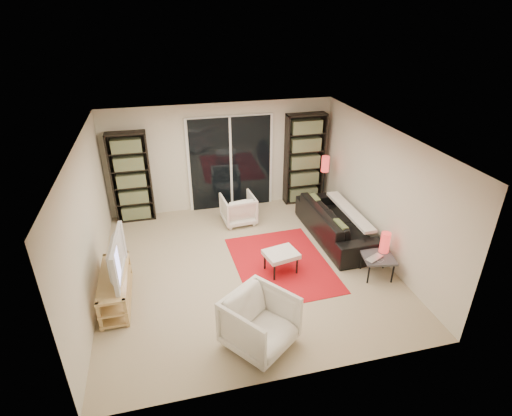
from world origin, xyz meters
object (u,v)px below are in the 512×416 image
at_px(bookshelf_right, 304,159).
at_px(floor_lamp, 325,170).
at_px(ottoman, 281,255).
at_px(armchair_front, 260,322).
at_px(side_table, 378,258).
at_px(bookshelf_left, 131,178).
at_px(sofa, 336,222).
at_px(armchair_back, 238,209).
at_px(tv_stand, 116,288).

relative_size(bookshelf_right, floor_lamp, 1.64).
bearing_deg(ottoman, bookshelf_right, 62.86).
bearing_deg(bookshelf_right, armchair_front, -116.93).
height_order(side_table, floor_lamp, floor_lamp).
relative_size(bookshelf_left, bookshelf_right, 0.93).
height_order(bookshelf_left, ottoman, bookshelf_left).
relative_size(sofa, armchair_back, 3.27).
bearing_deg(floor_lamp, armchair_back, -175.88).
xyz_separation_m(bookshelf_left, sofa, (3.92, -1.77, -0.64)).
bearing_deg(armchair_back, bookshelf_left, -22.53).
bearing_deg(sofa, armchair_front, 136.41).
bearing_deg(tv_stand, side_table, -4.92).
relative_size(tv_stand, armchair_front, 1.54).
relative_size(bookshelf_right, tv_stand, 1.58).
bearing_deg(bookshelf_right, sofa, -87.82).
height_order(tv_stand, armchair_back, armchair_back).
height_order(tv_stand, armchair_front, armchair_front).
bearing_deg(armchair_front, bookshelf_right, 26.54).
distance_m(sofa, armchair_front, 3.27).
relative_size(bookshelf_right, ottoman, 3.30).
bearing_deg(bookshelf_left, tv_stand, -95.23).
bearing_deg(floor_lamp, sofa, -100.02).
distance_m(tv_stand, ottoman, 2.76).
xyz_separation_m(armchair_front, ottoman, (0.78, 1.56, -0.05)).
relative_size(side_table, floor_lamp, 0.47).
distance_m(bookshelf_right, sofa, 1.91).
bearing_deg(tv_stand, armchair_back, 41.09).
bearing_deg(bookshelf_left, side_table, -37.64).
bearing_deg(armchair_back, armchair_front, 78.35).
xyz_separation_m(bookshelf_right, armchair_back, (-1.71, -0.68, -0.73)).
distance_m(bookshelf_left, tv_stand, 2.87).
xyz_separation_m(bookshelf_left, bookshelf_right, (3.85, -0.00, 0.07)).
relative_size(tv_stand, sofa, 0.58).
height_order(armchair_back, floor_lamp, floor_lamp).
relative_size(tv_stand, side_table, 2.19).
xyz_separation_m(ottoman, floor_lamp, (1.63, 2.09, 0.62)).
height_order(bookshelf_left, tv_stand, bookshelf_left).
bearing_deg(sofa, bookshelf_left, 64.31).
bearing_deg(tv_stand, bookshelf_left, 84.77).
height_order(bookshelf_left, armchair_back, bookshelf_left).
distance_m(sofa, side_table, 1.39).
relative_size(armchair_front, ottoman, 1.35).
bearing_deg(armchair_back, ottoman, 95.61).
height_order(tv_stand, side_table, tv_stand).
distance_m(bookshelf_left, armchair_front, 4.57).
relative_size(ottoman, side_table, 1.05).
bearing_deg(tv_stand, bookshelf_right, 34.03).
relative_size(tv_stand, armchair_back, 1.91).
height_order(armchair_front, ottoman, armchair_front).
relative_size(armchair_back, ottoman, 1.09).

